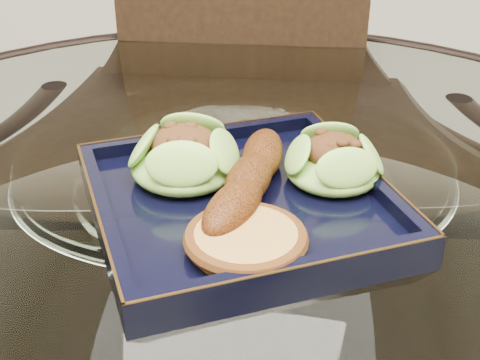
{
  "coord_description": "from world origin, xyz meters",
  "views": [
    {
      "loc": [
        0.05,
        -0.58,
        1.11
      ],
      "look_at": [
        0.01,
        -0.04,
        0.8
      ],
      "focal_mm": 50.0,
      "sensor_mm": 36.0,
      "label": 1
    }
  ],
  "objects": [
    {
      "name": "dining_table",
      "position": [
        -0.0,
        -0.0,
        0.6
      ],
      "size": [
        1.13,
        1.13,
        0.77
      ],
      "color": "white",
      "rests_on": "ground"
    },
    {
      "name": "dining_chair",
      "position": [
        -0.03,
        0.37,
        0.55
      ],
      "size": [
        0.44,
        0.44,
        0.99
      ],
      "rotation": [
        0.0,
        0.0,
        -0.02
      ],
      "color": "black",
      "rests_on": "ground"
    },
    {
      "name": "navy_plate",
      "position": [
        0.01,
        -0.04,
        0.77
      ],
      "size": [
        0.36,
        0.36,
        0.02
      ],
      "primitive_type": "cube",
      "rotation": [
        0.0,
        0.0,
        0.41
      ],
      "color": "black",
      "rests_on": "dining_table"
    },
    {
      "name": "lettuce_wrap_left",
      "position": [
        -0.05,
        -0.01,
        0.8
      ],
      "size": [
        0.14,
        0.14,
        0.04
      ],
      "primitive_type": "ellipsoid",
      "rotation": [
        0.0,
        0.0,
        -0.42
      ],
      "color": "#669A2C",
      "rests_on": "navy_plate"
    },
    {
      "name": "lettuce_wrap_right",
      "position": [
        0.1,
        0.0,
        0.8
      ],
      "size": [
        0.12,
        0.12,
        0.03
      ],
      "primitive_type": "ellipsoid",
      "rotation": [
        0.0,
        0.0,
        -0.25
      ],
      "color": "#67A22F",
      "rests_on": "navy_plate"
    },
    {
      "name": "roasted_plantain",
      "position": [
        0.02,
        -0.04,
        0.8
      ],
      "size": [
        0.08,
        0.2,
        0.04
      ],
      "primitive_type": "ellipsoid",
      "rotation": [
        0.0,
        0.0,
        1.37
      ],
      "color": "#5D2909",
      "rests_on": "navy_plate"
    },
    {
      "name": "crumb_patty",
      "position": [
        0.02,
        -0.12,
        0.79
      ],
      "size": [
        0.09,
        0.09,
        0.02
      ],
      "primitive_type": "cylinder",
      "rotation": [
        0.0,
        0.0,
        0.0
      ],
      "color": "#BB843E",
      "rests_on": "navy_plate"
    }
  ]
}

